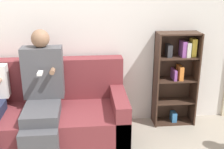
# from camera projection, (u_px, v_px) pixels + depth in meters

# --- Properties ---
(back_wall) EXTENTS (10.00, 0.06, 2.55)m
(back_wall) POSITION_uv_depth(u_px,v_px,m) (50.00, 23.00, 3.24)
(back_wall) COLOR silver
(back_wall) RESTS_ON ground_plane
(couch) EXTENTS (1.91, 0.85, 0.89)m
(couch) POSITION_uv_depth(u_px,v_px,m) (40.00, 117.00, 3.13)
(couch) COLOR maroon
(couch) RESTS_ON ground_plane
(adult_seated) EXTENTS (0.43, 0.75, 1.27)m
(adult_seated) POSITION_uv_depth(u_px,v_px,m) (42.00, 92.00, 2.92)
(adult_seated) COLOR #47474C
(adult_seated) RESTS_ON ground_plane
(bookshelf) EXTENTS (0.51, 0.25, 1.17)m
(bookshelf) POSITION_uv_depth(u_px,v_px,m) (176.00, 74.00, 3.46)
(bookshelf) COLOR #3D281E
(bookshelf) RESTS_ON ground_plane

